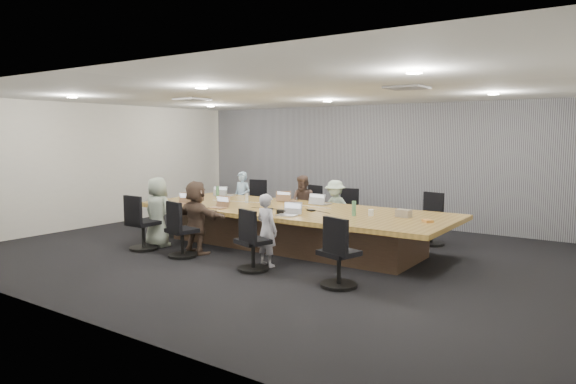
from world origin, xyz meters
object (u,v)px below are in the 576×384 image
Objects in this scene: laptop_1 at (289,201)px; laptop_2 at (321,204)px; conference_table at (291,226)px; bottle_green_right at (354,208)px; person_5 at (196,217)px; laptop_5 at (218,208)px; chair_7 at (339,259)px; canvas_bag at (404,213)px; chair_1 at (312,213)px; chair_5 at (182,235)px; person_4 at (158,212)px; laptop_4 at (179,204)px; person_1 at (304,204)px; chair_2 at (343,217)px; snack_packet at (428,221)px; laptop_6 at (286,215)px; person_6 at (267,230)px; chair_6 at (253,246)px; laptop_0 at (226,195)px; bottle_clear at (247,198)px; chair_4 at (143,227)px; stapler at (281,212)px; chair_0 at (252,205)px; bottle_green_left at (218,192)px; mug_brown at (182,197)px; person_2 at (335,209)px; chair_3 at (432,225)px; person_0 at (242,198)px.

laptop_1 is 0.77m from laptop_2.
bottle_green_right is (1.39, -0.16, 0.47)m from conference_table.
laptop_5 is (0.00, 0.55, 0.10)m from person_5.
chair_7 is 1.94m from canvas_bag.
canvas_bag is at bearing 163.54° from laptop_2.
chair_5 is (-0.51, -3.40, 0.01)m from chair_1.
person_4 reaches higher than laptop_4.
person_1 is at bearing 74.99° from laptop_5.
chair_2 is 3.03m from snack_packet.
laptop_1 is at bearing 113.48° from laptop_6.
person_6 is at bearing -99.68° from laptop_6.
laptop_0 is at bearing 155.19° from chair_6.
laptop_0 is 1.34m from bottle_clear.
chair_4 is 0.96m from laptop_4.
person_6 reaches higher than laptop_0.
snack_packet is at bearing 161.78° from laptop_2.
laptop_4 is (-1.51, -2.15, 0.13)m from person_1.
chair_7 is at bearing -94.92° from canvas_bag.
stapler is at bearing 136.97° from laptop_6.
laptop_4 is 1.71× the size of stapler.
chair_7 is at bearing -40.92° from conference_table.
chair_0 is at bearing 160.40° from snack_packet.
bottle_green_left is (-0.12, 1.78, 0.21)m from person_4.
stapler is (0.86, -2.03, 0.16)m from person_1.
mug_brown reaches higher than laptop_4.
chair_6 reaches higher than laptop_5.
laptop_1 is 3.32m from snack_packet.
chair_7 is 0.61× the size of person_4.
person_1 is 0.77m from person_2.
laptop_2 is 2.04m from canvas_bag.
chair_0 is 1.96m from laptop_1.
laptop_4 is (-4.07, 0.90, 0.35)m from chair_7.
chair_0 is at bearing 153.26° from bottle_green_right.
laptop_4 is at bearing 43.50° from chair_3.
chair_7 is 2.64× the size of laptop_4.
laptop_1 is 1.06× the size of laptop_5.
chair_1 is at bearing -59.47° from person_6.
laptop_6 reaches higher than chair_2.
chair_3 reaches higher than chair_2.
person_0 is 2.96m from person_5.
person_4 is at bearing -86.16° from bottle_green_left.
canvas_bag is (4.35, -0.25, -0.06)m from bottle_green_left.
conference_table is 1.49m from person_1.
laptop_5 is 1.55× the size of bottle_clear.
mug_brown is 0.60× the size of stapler.
conference_table is 8.29× the size of chair_2.
chair_4 is 1.08× the size of chair_6.
chair_0 is 4.11m from person_6.
bottle_clear reaches higher than chair_5.
chair_0 is at bearing 15.40° from chair_1.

